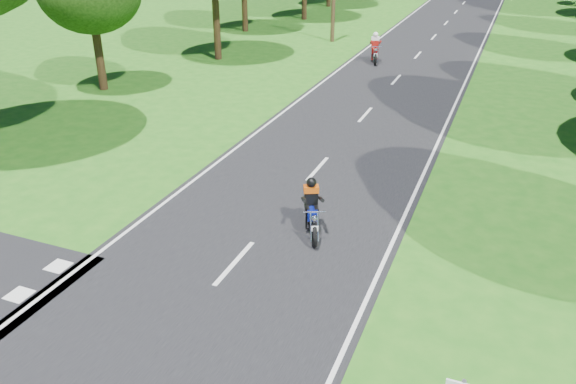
% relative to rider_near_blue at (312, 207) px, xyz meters
% --- Properties ---
extents(ground, '(160.00, 160.00, 0.00)m').
position_rel_rider_near_blue_xyz_m(ground, '(-1.19, -4.10, -0.75)').
color(ground, '#206016').
rests_on(ground, ground).
extents(main_road, '(7.00, 140.00, 0.02)m').
position_rel_rider_near_blue_xyz_m(main_road, '(-1.19, 45.90, -0.74)').
color(main_road, black).
rests_on(main_road, ground).
extents(road_markings, '(7.40, 140.00, 0.01)m').
position_rel_rider_near_blue_xyz_m(road_markings, '(-1.33, 44.03, -0.73)').
color(road_markings, silver).
rests_on(road_markings, main_road).
extents(rider_near_blue, '(1.29, 1.84, 1.47)m').
position_rel_rider_near_blue_xyz_m(rider_near_blue, '(0.00, 0.00, 0.00)').
color(rider_near_blue, navy).
rests_on(rider_near_blue, main_road).
extents(rider_far_red, '(1.22, 2.07, 1.64)m').
position_rel_rider_near_blue_xyz_m(rider_far_red, '(-3.17, 19.21, 0.09)').
color(rider_far_red, '#B50D11').
rests_on(rider_far_red, main_road).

